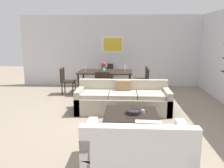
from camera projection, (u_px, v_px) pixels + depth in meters
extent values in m
plane|color=gray|center=(119.00, 115.00, 5.63)|extent=(18.00, 18.00, 0.00)
cube|color=silver|center=(129.00, 51.00, 8.78)|extent=(8.40, 0.06, 2.70)
cube|color=white|center=(113.00, 45.00, 8.72)|extent=(0.83, 0.02, 0.61)
cube|color=gold|center=(113.00, 45.00, 8.71)|extent=(0.70, 0.01, 0.49)
cube|color=#B2A893|center=(123.00, 104.00, 5.87)|extent=(2.36, 0.90, 0.42)
cube|color=#B2A893|center=(123.00, 86.00, 6.15)|extent=(2.36, 0.16, 0.36)
cube|color=#B2A893|center=(80.00, 100.00, 5.91)|extent=(0.14, 0.90, 0.60)
cube|color=#B2A893|center=(167.00, 101.00, 5.79)|extent=(0.14, 0.90, 0.60)
cube|color=#B2A893|center=(96.00, 94.00, 5.82)|extent=(0.67, 0.70, 0.10)
cube|color=#B2A893|center=(123.00, 94.00, 5.78)|extent=(0.67, 0.70, 0.10)
cube|color=#B2A893|center=(151.00, 95.00, 5.74)|extent=(0.67, 0.70, 0.10)
cube|color=#99724C|center=(124.00, 87.00, 5.98)|extent=(0.37, 0.15, 0.36)
cube|color=white|center=(137.00, 153.00, 3.41)|extent=(1.55, 0.90, 0.42)
cube|color=white|center=(139.00, 139.00, 2.97)|extent=(1.55, 0.16, 0.36)
cube|color=white|center=(185.00, 148.00, 3.36)|extent=(0.14, 0.90, 0.60)
cube|color=white|center=(90.00, 146.00, 3.43)|extent=(0.14, 0.90, 0.60)
cube|color=white|center=(159.00, 136.00, 3.38)|extent=(0.62, 0.70, 0.10)
cube|color=white|center=(116.00, 135.00, 3.41)|extent=(0.62, 0.70, 0.10)
cube|color=beige|center=(148.00, 134.00, 3.14)|extent=(0.37, 0.14, 0.36)
cube|color=black|center=(131.00, 122.00, 4.68)|extent=(1.08, 1.00, 0.38)
cylinder|color=black|center=(133.00, 112.00, 4.62)|extent=(0.29, 0.29, 0.07)
torus|color=black|center=(133.00, 110.00, 4.61)|extent=(0.30, 0.30, 0.02)
cylinder|color=silver|center=(143.00, 112.00, 4.63)|extent=(0.06, 0.06, 0.08)
cube|color=black|center=(105.00, 72.00, 7.75)|extent=(1.79, 1.04, 0.04)
cylinder|color=black|center=(78.00, 85.00, 7.42)|extent=(0.06, 0.06, 0.71)
cylinder|color=black|center=(130.00, 86.00, 7.33)|extent=(0.06, 0.06, 0.71)
cylinder|color=black|center=(83.00, 80.00, 8.32)|extent=(0.06, 0.06, 0.71)
cylinder|color=black|center=(129.00, 80.00, 8.23)|extent=(0.06, 0.06, 0.71)
cube|color=black|center=(68.00, 81.00, 7.65)|extent=(0.44, 0.44, 0.04)
cube|color=black|center=(62.00, 74.00, 7.61)|extent=(0.04, 0.44, 0.43)
cylinder|color=black|center=(73.00, 89.00, 7.51)|extent=(0.04, 0.04, 0.41)
cylinder|color=black|center=(75.00, 87.00, 7.86)|extent=(0.04, 0.04, 0.41)
cylinder|color=black|center=(62.00, 89.00, 7.53)|extent=(0.04, 0.04, 0.41)
cylinder|color=black|center=(65.00, 87.00, 7.88)|extent=(0.04, 0.04, 0.41)
cube|color=black|center=(103.00, 86.00, 6.99)|extent=(0.44, 0.44, 0.04)
cube|color=black|center=(102.00, 79.00, 6.75)|extent=(0.44, 0.04, 0.43)
cylinder|color=black|center=(109.00, 91.00, 7.20)|extent=(0.04, 0.04, 0.41)
cylinder|color=black|center=(98.00, 91.00, 7.22)|extent=(0.04, 0.04, 0.41)
cylinder|color=black|center=(108.00, 94.00, 6.85)|extent=(0.04, 0.04, 0.41)
cylinder|color=black|center=(96.00, 94.00, 6.87)|extent=(0.04, 0.04, 0.41)
cube|color=black|center=(141.00, 82.00, 7.52)|extent=(0.44, 0.44, 0.04)
cube|color=black|center=(148.00, 75.00, 7.46)|extent=(0.04, 0.44, 0.43)
cylinder|color=black|center=(136.00, 88.00, 7.75)|extent=(0.04, 0.04, 0.41)
cylinder|color=black|center=(136.00, 90.00, 7.40)|extent=(0.04, 0.04, 0.41)
cylinder|color=black|center=(146.00, 88.00, 7.73)|extent=(0.04, 0.04, 0.41)
cylinder|color=black|center=(147.00, 90.00, 7.38)|extent=(0.04, 0.04, 0.41)
cube|color=black|center=(107.00, 76.00, 8.63)|extent=(0.44, 0.44, 0.04)
cube|color=black|center=(107.00, 69.00, 8.78)|extent=(0.44, 0.04, 0.43)
cylinder|color=black|center=(102.00, 83.00, 8.51)|extent=(0.04, 0.04, 0.41)
cylinder|color=black|center=(112.00, 83.00, 8.49)|extent=(0.04, 0.04, 0.41)
cylinder|color=black|center=(103.00, 81.00, 8.86)|extent=(0.04, 0.04, 0.41)
cylinder|color=black|center=(112.00, 81.00, 8.84)|extent=(0.04, 0.04, 0.41)
cube|color=black|center=(140.00, 80.00, 7.97)|extent=(0.44, 0.44, 0.04)
cube|color=black|center=(146.00, 73.00, 7.91)|extent=(0.04, 0.44, 0.43)
cylinder|color=black|center=(135.00, 85.00, 8.20)|extent=(0.04, 0.04, 0.41)
cylinder|color=black|center=(135.00, 87.00, 7.85)|extent=(0.04, 0.04, 0.41)
cylinder|color=black|center=(145.00, 85.00, 8.18)|extent=(0.04, 0.04, 0.41)
cylinder|color=black|center=(146.00, 87.00, 7.83)|extent=(0.04, 0.04, 0.41)
cylinder|color=silver|center=(125.00, 71.00, 7.83)|extent=(0.06, 0.06, 0.01)
cylinder|color=silver|center=(125.00, 69.00, 7.82)|extent=(0.01, 0.01, 0.08)
cylinder|color=silver|center=(125.00, 67.00, 7.80)|extent=(0.06, 0.06, 0.10)
cylinder|color=silver|center=(125.00, 72.00, 7.58)|extent=(0.06, 0.06, 0.01)
cylinder|color=silver|center=(125.00, 70.00, 7.57)|extent=(0.01, 0.01, 0.09)
cylinder|color=silver|center=(125.00, 68.00, 7.55)|extent=(0.06, 0.06, 0.08)
cylinder|color=silver|center=(85.00, 72.00, 7.65)|extent=(0.06, 0.06, 0.01)
cylinder|color=silver|center=(85.00, 70.00, 7.64)|extent=(0.01, 0.01, 0.09)
cylinder|color=silver|center=(85.00, 68.00, 7.63)|extent=(0.07, 0.07, 0.07)
cylinder|color=silver|center=(106.00, 69.00, 8.19)|extent=(0.06, 0.06, 0.01)
cylinder|color=silver|center=(106.00, 68.00, 8.18)|extent=(0.01, 0.01, 0.09)
cylinder|color=silver|center=(106.00, 65.00, 8.16)|extent=(0.07, 0.07, 0.09)
cylinder|color=silver|center=(104.00, 73.00, 7.29)|extent=(0.06, 0.06, 0.01)
cylinder|color=silver|center=(104.00, 72.00, 7.29)|extent=(0.01, 0.01, 0.08)
cylinder|color=silver|center=(104.00, 69.00, 7.27)|extent=(0.07, 0.07, 0.08)
cylinder|color=teal|center=(104.00, 69.00, 7.75)|extent=(0.12, 0.12, 0.18)
sphere|color=red|center=(104.00, 64.00, 7.72)|extent=(0.16, 0.16, 0.16)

